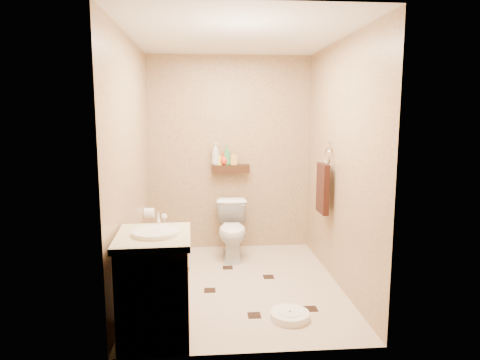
{
  "coord_description": "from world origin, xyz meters",
  "views": [
    {
      "loc": [
        -0.31,
        -4.06,
        1.69
      ],
      "look_at": [
        0.04,
        0.25,
        1.02
      ],
      "focal_mm": 32.0,
      "sensor_mm": 36.0,
      "label": 1
    }
  ],
  "objects": [
    {
      "name": "wall_front",
      "position": [
        0.0,
        -1.25,
        1.2
      ],
      "size": [
        2.0,
        0.04,
        2.4
      ],
      "primitive_type": "cube",
      "color": "tan",
      "rests_on": "ground"
    },
    {
      "name": "toilet_brush",
      "position": [
        -0.82,
        1.07,
        0.17
      ],
      "size": [
        0.11,
        0.11,
        0.49
      ],
      "color": "#1B6D6B",
      "rests_on": "ground"
    },
    {
      "name": "bottle_c",
      "position": [
        -0.08,
        1.17,
        1.15
      ],
      "size": [
        0.15,
        0.15,
        0.16
      ],
      "primitive_type": "imported",
      "rotation": [
        0.0,
        0.0,
        2.87
      ],
      "color": "red",
      "rests_on": "wall_shelf"
    },
    {
      "name": "bottle_e",
      "position": [
        0.03,
        1.17,
        1.16
      ],
      "size": [
        0.09,
        0.1,
        0.18
      ],
      "primitive_type": "imported",
      "rotation": [
        0.0,
        0.0,
        0.16
      ],
      "color": "gold",
      "rests_on": "wall_shelf"
    },
    {
      "name": "bottle_b",
      "position": [
        -0.14,
        1.17,
        1.14
      ],
      "size": [
        0.08,
        0.08,
        0.15
      ],
      "primitive_type": "imported",
      "rotation": [
        0.0,
        0.0,
        3.31
      ],
      "color": "#EEFF35",
      "rests_on": "wall_shelf"
    },
    {
      "name": "ceiling",
      "position": [
        0.0,
        0.0,
        2.4
      ],
      "size": [
        2.0,
        2.5,
        0.02
      ],
      "primitive_type": "cube",
      "color": "silver",
      "rests_on": "wall_back"
    },
    {
      "name": "toilet_paper",
      "position": [
        -0.94,
        0.65,
        0.6
      ],
      "size": [
        0.12,
        0.11,
        0.12
      ],
      "color": "white",
      "rests_on": "wall_left"
    },
    {
      "name": "wall_right",
      "position": [
        1.0,
        0.0,
        1.2
      ],
      "size": [
        0.04,
        2.5,
        2.4
      ],
      "primitive_type": "cube",
      "color": "tan",
      "rests_on": "ground"
    },
    {
      "name": "wall_left",
      "position": [
        -1.0,
        0.0,
        1.2
      ],
      "size": [
        0.04,
        2.5,
        2.4
      ],
      "primitive_type": "cube",
      "color": "tan",
      "rests_on": "ground"
    },
    {
      "name": "bottle_d",
      "position": [
        -0.04,
        1.17,
        1.19
      ],
      "size": [
        0.12,
        0.12,
        0.23
      ],
      "primitive_type": "imported",
      "rotation": [
        0.0,
        0.0,
        5.18
      ],
      "color": "#329854",
      "rests_on": "wall_shelf"
    },
    {
      "name": "vanity",
      "position": [
        -0.7,
        -0.95,
        0.42
      ],
      "size": [
        0.57,
        0.68,
        0.93
      ],
      "rotation": [
        0.0,
        0.0,
        0.04
      ],
      "color": "brown",
      "rests_on": "ground"
    },
    {
      "name": "wall_back",
      "position": [
        0.0,
        1.25,
        1.2
      ],
      "size": [
        2.0,
        0.04,
        2.4
      ],
      "primitive_type": "cube",
      "color": "tan",
      "rests_on": "ground"
    },
    {
      "name": "floor_accents",
      "position": [
        0.02,
        -0.05,
        0.0
      ],
      "size": [
        1.26,
        1.26,
        0.01
      ],
      "color": "black",
      "rests_on": "ground"
    },
    {
      "name": "wall_shelf",
      "position": [
        0.0,
        1.17,
        1.02
      ],
      "size": [
        0.46,
        0.14,
        0.1
      ],
      "primitive_type": "cube",
      "color": "#3C1B10",
      "rests_on": "wall_back"
    },
    {
      "name": "toilet",
      "position": [
        0.0,
        0.83,
        0.33
      ],
      "size": [
        0.38,
        0.66,
        0.66
      ],
      "primitive_type": "imported",
      "rotation": [
        0.0,
        0.0,
        -0.02
      ],
      "color": "white",
      "rests_on": "ground"
    },
    {
      "name": "bathroom_scale",
      "position": [
        0.38,
        -0.76,
        0.03
      ],
      "size": [
        0.37,
        0.37,
        0.07
      ],
      "rotation": [
        0.0,
        0.0,
        0.15
      ],
      "color": "white",
      "rests_on": "ground"
    },
    {
      "name": "towel_ring",
      "position": [
        0.91,
        0.25,
        0.95
      ],
      "size": [
        0.12,
        0.3,
        0.76
      ],
      "color": "silver",
      "rests_on": "wall_right"
    },
    {
      "name": "bottle_a",
      "position": [
        -0.18,
        1.17,
        1.21
      ],
      "size": [
        0.12,
        0.12,
        0.28
      ],
      "primitive_type": "imported",
      "rotation": [
        0.0,
        0.0,
        1.68
      ],
      "color": "beige",
      "rests_on": "wall_shelf"
    },
    {
      "name": "ground",
      "position": [
        0.0,
        0.0,
        0.0
      ],
      "size": [
        2.5,
        2.5,
        0.0
      ],
      "primitive_type": "plane",
      "color": "#CCB195",
      "rests_on": "ground"
    }
  ]
}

